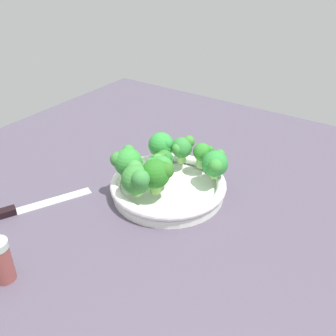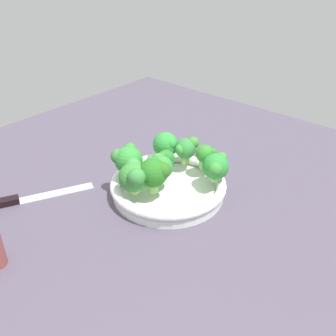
{
  "view_description": "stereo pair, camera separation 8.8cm",
  "coord_description": "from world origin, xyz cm",
  "px_view_note": "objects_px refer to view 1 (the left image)",
  "views": [
    {
      "loc": [
        -42.29,
        59.1,
        52.21
      ],
      "look_at": [
        0.07,
        -3.22,
        7.12
      ],
      "focal_mm": 41.32,
      "sensor_mm": 36.0,
      "label": 1
    },
    {
      "loc": [
        -49.25,
        53.75,
        52.21
      ],
      "look_at": [
        0.07,
        -3.22,
        7.12
      ],
      "focal_mm": 41.32,
      "sensor_mm": 36.0,
      "label": 2
    }
  ],
  "objects_px": {
    "broccoli_floret_3": "(136,177)",
    "broccoli_floret_7": "(202,153)",
    "broccoli_floret_0": "(127,162)",
    "broccoli_floret_6": "(182,148)",
    "bowl": "(168,186)",
    "knife": "(16,210)",
    "broccoli_floret_8": "(157,174)",
    "pepper_shaker": "(1,261)",
    "broccoli_floret_2": "(164,160)",
    "broccoli_floret_4": "(215,164)",
    "broccoli_floret_1": "(160,166)",
    "broccoli_floret_5": "(162,145)"
  },
  "relations": [
    {
      "from": "broccoli_floret_1",
      "to": "broccoli_floret_5",
      "type": "relative_size",
      "value": 0.93
    },
    {
      "from": "broccoli_floret_3",
      "to": "broccoli_floret_5",
      "type": "bearing_deg",
      "value": -74.76
    },
    {
      "from": "broccoli_floret_2",
      "to": "broccoli_floret_8",
      "type": "relative_size",
      "value": 0.74
    },
    {
      "from": "broccoli_floret_5",
      "to": "broccoli_floret_6",
      "type": "height_order",
      "value": "broccoli_floret_5"
    },
    {
      "from": "knife",
      "to": "broccoli_floret_8",
      "type": "bearing_deg",
      "value": -142.1
    },
    {
      "from": "broccoli_floret_2",
      "to": "broccoli_floret_0",
      "type": "bearing_deg",
      "value": 56.61
    },
    {
      "from": "broccoli_floret_2",
      "to": "broccoli_floret_8",
      "type": "xyz_separation_m",
      "value": [
        -0.03,
        0.07,
        0.01
      ]
    },
    {
      "from": "broccoli_floret_1",
      "to": "broccoli_floret_8",
      "type": "xyz_separation_m",
      "value": [
        -0.02,
        0.04,
        0.01
      ]
    },
    {
      "from": "broccoli_floret_3",
      "to": "broccoli_floret_8",
      "type": "height_order",
      "value": "broccoli_floret_8"
    },
    {
      "from": "broccoli_floret_7",
      "to": "pepper_shaker",
      "type": "xyz_separation_m",
      "value": [
        0.13,
        0.48,
        -0.04
      ]
    },
    {
      "from": "broccoli_floret_4",
      "to": "broccoli_floret_5",
      "type": "xyz_separation_m",
      "value": [
        0.15,
        -0.0,
        0.0
      ]
    },
    {
      "from": "broccoli_floret_1",
      "to": "broccoli_floret_3",
      "type": "distance_m",
      "value": 0.07
    },
    {
      "from": "broccoli_floret_6",
      "to": "broccoli_floret_8",
      "type": "distance_m",
      "value": 0.14
    },
    {
      "from": "broccoli_floret_5",
      "to": "broccoli_floret_8",
      "type": "distance_m",
      "value": 0.14
    },
    {
      "from": "broccoli_floret_3",
      "to": "broccoli_floret_8",
      "type": "relative_size",
      "value": 0.93
    },
    {
      "from": "broccoli_floret_5",
      "to": "knife",
      "type": "xyz_separation_m",
      "value": [
        0.17,
        0.32,
        -0.08
      ]
    },
    {
      "from": "broccoli_floret_2",
      "to": "knife",
      "type": "bearing_deg",
      "value": 51.29
    },
    {
      "from": "broccoli_floret_5",
      "to": "broccoli_floret_6",
      "type": "xyz_separation_m",
      "value": [
        -0.05,
        -0.02,
        -0.0
      ]
    },
    {
      "from": "broccoli_floret_8",
      "to": "knife",
      "type": "relative_size",
      "value": 0.32
    },
    {
      "from": "bowl",
      "to": "knife",
      "type": "relative_size",
      "value": 1.08
    },
    {
      "from": "broccoli_floret_4",
      "to": "broccoli_floret_7",
      "type": "height_order",
      "value": "broccoli_floret_4"
    },
    {
      "from": "broccoli_floret_4",
      "to": "broccoli_floret_7",
      "type": "xyz_separation_m",
      "value": [
        0.05,
        -0.03,
        -0.0
      ]
    },
    {
      "from": "broccoli_floret_6",
      "to": "pepper_shaker",
      "type": "distance_m",
      "value": 0.47
    },
    {
      "from": "broccoli_floret_1",
      "to": "broccoli_floret_3",
      "type": "bearing_deg",
      "value": 79.2
    },
    {
      "from": "broccoli_floret_1",
      "to": "broccoli_floret_7",
      "type": "distance_m",
      "value": 0.12
    },
    {
      "from": "knife",
      "to": "broccoli_floret_0",
      "type": "bearing_deg",
      "value": -130.58
    },
    {
      "from": "broccoli_floret_3",
      "to": "broccoli_floret_7",
      "type": "bearing_deg",
      "value": -107.6
    },
    {
      "from": "broccoli_floret_1",
      "to": "broccoli_floret_0",
      "type": "bearing_deg",
      "value": 30.28
    },
    {
      "from": "broccoli_floret_2",
      "to": "pepper_shaker",
      "type": "relative_size",
      "value": 0.69
    },
    {
      "from": "broccoli_floret_0",
      "to": "broccoli_floret_8",
      "type": "xyz_separation_m",
      "value": [
        -0.08,
        -0.0,
        -0.0
      ]
    },
    {
      "from": "broccoli_floret_7",
      "to": "knife",
      "type": "distance_m",
      "value": 0.44
    },
    {
      "from": "broccoli_floret_1",
      "to": "knife",
      "type": "distance_m",
      "value": 0.33
    },
    {
      "from": "broccoli_floret_7",
      "to": "broccoli_floret_6",
      "type": "bearing_deg",
      "value": 11.2
    },
    {
      "from": "knife",
      "to": "broccoli_floret_5",
      "type": "bearing_deg",
      "value": -118.63
    },
    {
      "from": "broccoli_floret_0",
      "to": "broccoli_floret_6",
      "type": "relative_size",
      "value": 1.19
    },
    {
      "from": "broccoli_floret_4",
      "to": "broccoli_floret_6",
      "type": "relative_size",
      "value": 1.11
    },
    {
      "from": "broccoli_floret_7",
      "to": "broccoli_floret_8",
      "type": "height_order",
      "value": "broccoli_floret_8"
    },
    {
      "from": "broccoli_floret_3",
      "to": "pepper_shaker",
      "type": "height_order",
      "value": "broccoli_floret_3"
    },
    {
      "from": "broccoli_floret_7",
      "to": "bowl",
      "type": "bearing_deg",
      "value": 69.8
    },
    {
      "from": "broccoli_floret_2",
      "to": "knife",
      "type": "distance_m",
      "value": 0.35
    },
    {
      "from": "broccoli_floret_3",
      "to": "broccoli_floret_7",
      "type": "xyz_separation_m",
      "value": [
        -0.06,
        -0.18,
        -0.01
      ]
    },
    {
      "from": "broccoli_floret_6",
      "to": "knife",
      "type": "xyz_separation_m",
      "value": [
        0.22,
        0.33,
        -0.08
      ]
    },
    {
      "from": "broccoli_floret_7",
      "to": "broccoli_floret_8",
      "type": "relative_size",
      "value": 0.79
    },
    {
      "from": "broccoli_floret_3",
      "to": "knife",
      "type": "xyz_separation_m",
      "value": [
        0.21,
        0.16,
        -0.08
      ]
    },
    {
      "from": "broccoli_floret_4",
      "to": "knife",
      "type": "xyz_separation_m",
      "value": [
        0.32,
        0.31,
        -0.07
      ]
    },
    {
      "from": "broccoli_floret_5",
      "to": "broccoli_floret_6",
      "type": "relative_size",
      "value": 1.07
    },
    {
      "from": "knife",
      "to": "broccoli_floret_2",
      "type": "bearing_deg",
      "value": -128.71
    },
    {
      "from": "broccoli_floret_3",
      "to": "broccoli_floret_7",
      "type": "relative_size",
      "value": 1.19
    },
    {
      "from": "broccoli_floret_6",
      "to": "broccoli_floret_7",
      "type": "distance_m",
      "value": 0.05
    },
    {
      "from": "broccoli_floret_0",
      "to": "broccoli_floret_3",
      "type": "bearing_deg",
      "value": 148.23
    }
  ]
}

